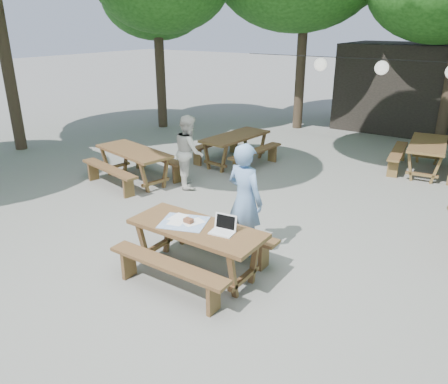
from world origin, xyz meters
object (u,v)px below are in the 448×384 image
at_px(picnic_table_nw, 134,165).
at_px(woman, 245,200).
at_px(main_picnic_table, 197,249).
at_px(second_person, 189,151).

height_order(picnic_table_nw, woman, woman).
bearing_deg(main_picnic_table, picnic_table_nw, 146.90).
xyz_separation_m(picnic_table_nw, second_person, (1.23, 0.49, 0.41)).
distance_m(woman, second_person, 3.23).
bearing_deg(woman, main_picnic_table, 86.12).
distance_m(picnic_table_nw, second_person, 1.39).
bearing_deg(woman, second_person, -25.48).
bearing_deg(picnic_table_nw, main_picnic_table, -21.14).
height_order(woman, second_person, woman).
xyz_separation_m(main_picnic_table, woman, (0.24, 0.92, 0.51)).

